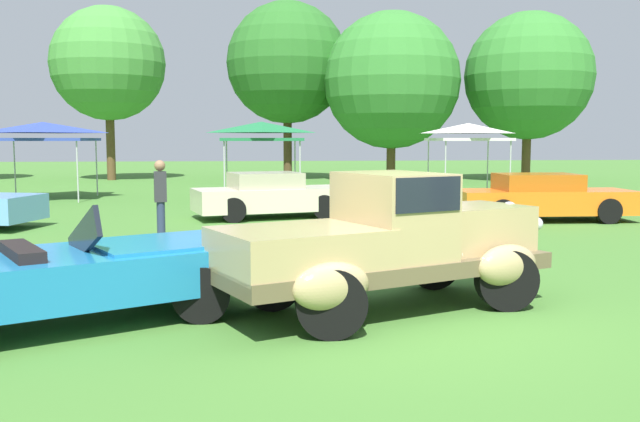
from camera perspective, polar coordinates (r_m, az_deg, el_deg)
The scene contains 13 objects.
ground_plane at distance 8.34m, azimuth 7.30°, elevation -8.78°, with size 120.00×120.00×0.00m, color #42752D.
feature_pickup_truck at distance 8.57m, azimuth 5.57°, elevation -2.46°, with size 4.43×3.04×1.70m.
neighbor_convertible at distance 8.44m, azimuth -19.56°, elevation -4.87°, with size 4.68×3.56×1.40m.
show_car_cream at distance 18.74m, azimuth -4.10°, elevation 1.27°, with size 4.37×2.67×1.22m.
show_car_orange at distance 18.88m, azimuth 17.77°, elevation 1.04°, with size 4.59×1.82×1.22m.
spectator_between_cars at distance 14.36m, azimuth -12.94°, elevation 0.98°, with size 0.30×0.43×1.69m.
canopy_tent_left_field at distance 26.34m, azimuth -21.76°, elevation 6.17°, with size 3.29×3.29×2.71m.
canopy_tent_center_field at distance 24.19m, azimuth -4.83°, elevation 6.63°, with size 2.76×2.76×2.71m.
canopy_tent_right_field at distance 26.96m, azimuth 12.06°, elevation 6.44°, with size 2.69×2.69×2.71m.
treeline_mid_left at distance 37.84m, azimuth -16.96°, elevation 11.46°, with size 5.79×5.79×8.84m.
treeline_center at distance 36.68m, azimuth -2.70°, elevation 12.02°, with size 6.24×6.24×9.15m.
treeline_mid_right at distance 35.01m, azimuth 5.90°, elevation 10.58°, with size 6.72×6.72×8.35m.
treeline_far_right at distance 36.82m, azimuth 16.72°, elevation 10.53°, with size 6.34×6.34×8.41m.
Camera 1 is at (-1.86, -7.85, 2.11)m, focal length 39.06 mm.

